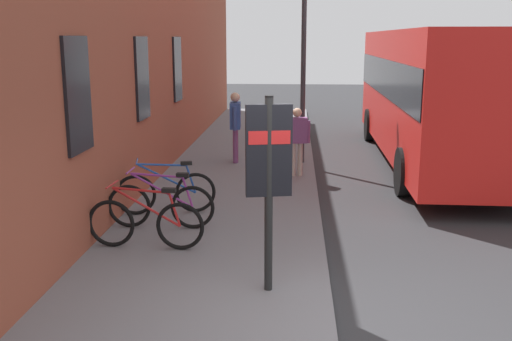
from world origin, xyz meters
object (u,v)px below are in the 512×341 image
bicycle_by_door (166,192)px  city_bus (434,89)px  pedestrian_near_bus (297,135)px  transit_info_sign (269,163)px  street_lamp (304,37)px  pedestrian_crossing_street (235,120)px  bicycle_far_end (146,223)px  bicycle_nearest_sign (161,205)px

bicycle_by_door → city_bus: bearing=-47.2°
bicycle_by_door → city_bus: 7.94m
city_bus → pedestrian_near_bus: 4.16m
transit_info_sign → street_lamp: (7.74, -0.48, 1.46)m
pedestrian_crossing_street → street_lamp: (0.09, -1.66, 2.00)m
bicycle_by_door → street_lamp: street_lamp is taller
city_bus → pedestrian_crossing_street: 5.07m
transit_info_sign → city_bus: size_ratio=0.23×
pedestrian_near_bus → street_lamp: (1.49, -0.13, 2.12)m
bicycle_by_door → pedestrian_crossing_street: pedestrian_crossing_street is taller
pedestrian_near_bus → pedestrian_crossing_street: (1.40, 1.52, 0.13)m
bicycle_far_end → bicycle_nearest_sign: same height
transit_info_sign → pedestrian_crossing_street: (7.65, 1.18, -0.53)m
bicycle_far_end → bicycle_nearest_sign: 0.97m
pedestrian_near_bus → city_bus: bearing=-57.4°
bicycle_nearest_sign → pedestrian_crossing_street: pedestrian_crossing_street is taller
city_bus → street_lamp: 3.60m
bicycle_by_door → street_lamp: bearing=-27.9°
bicycle_nearest_sign → pedestrian_near_bus: pedestrian_near_bus is taller
bicycle_far_end → street_lamp: (6.38, -2.35, 2.67)m
bicycle_far_end → city_bus: 9.18m
bicycle_far_end → street_lamp: 7.31m
transit_info_sign → pedestrian_near_bus: size_ratio=1.56×
bicycle_nearest_sign → city_bus: size_ratio=0.17×
bicycle_far_end → pedestrian_crossing_street: 6.37m
pedestrian_near_bus → bicycle_far_end: bearing=155.6°
bicycle_far_end → transit_info_sign: 2.61m
city_bus → bicycle_by_door: bearing=132.8°
street_lamp → city_bus: bearing=-77.9°
bicycle_nearest_sign → city_bus: (6.13, -5.64, 1.41)m
bicycle_nearest_sign → bicycle_by_door: bearing=6.7°
city_bus → transit_info_sign: bearing=155.9°
bicycle_by_door → transit_info_sign: size_ratio=0.73×
bicycle_by_door → pedestrian_near_bus: pedestrian_near_bus is taller
bicycle_far_end → bicycle_nearest_sign: bearing=-0.7°
bicycle_far_end → pedestrian_crossing_street: bearing=-6.3°
pedestrian_near_bus → pedestrian_crossing_street: pedestrian_crossing_street is taller
city_bus → street_lamp: size_ratio=2.04×
pedestrian_crossing_street → street_lamp: street_lamp is taller
pedestrian_near_bus → street_lamp: street_lamp is taller
city_bus → pedestrian_near_bus: bearing=122.6°
bicycle_far_end → transit_info_sign: bearing=-125.9°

